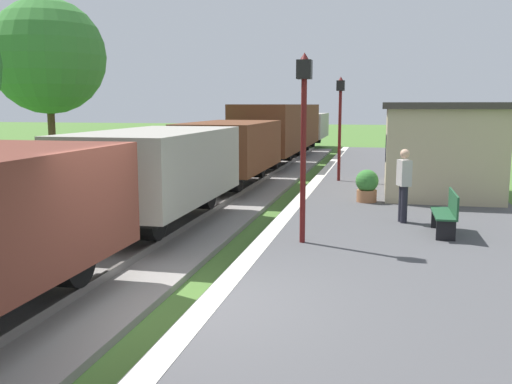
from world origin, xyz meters
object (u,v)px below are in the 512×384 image
potted_planter (367,185)px  tree_trackside_far (48,57)px  lamp_post_far (340,109)px  bench_near_hut (447,212)px  station_hut (438,147)px  freight_train (255,141)px  person_waiting (404,183)px  lamp_post_near (304,113)px

potted_planter → tree_trackside_far: bearing=162.7°
tree_trackside_far → lamp_post_far: bearing=3.1°
bench_near_hut → potted_planter: size_ratio=1.64×
station_hut → potted_planter: 3.46m
freight_train → lamp_post_far: (3.58, -2.20, 1.30)m
station_hut → bench_near_hut: 6.44m
bench_near_hut → lamp_post_far: bearing=109.5°
freight_train → person_waiting: 10.83m
freight_train → person_waiting: (5.59, -9.27, -0.32)m
bench_near_hut → potted_planter: 4.16m
person_waiting → lamp_post_near: size_ratio=0.46×
bench_near_hut → potted_planter: (-1.76, 3.77, 0.00)m
person_waiting → potted_planter: bearing=-89.5°
freight_train → lamp_post_near: (3.58, -11.72, 1.30)m
freight_train → potted_planter: 8.13m
tree_trackside_far → person_waiting: bearing=-26.3°
lamp_post_near → freight_train: bearing=107.0°
freight_train → lamp_post_far: 4.40m
potted_planter → lamp_post_near: (-1.12, -5.13, 2.08)m
potted_planter → lamp_post_far: (-1.12, 4.39, 2.08)m
lamp_post_far → person_waiting: bearing=-74.1°
bench_near_hut → freight_train: bearing=121.9°
potted_planter → tree_trackside_far: (-12.18, 3.79, 4.06)m
bench_near_hut → lamp_post_far: lamp_post_far is taller
freight_train → lamp_post_near: size_ratio=10.59×
freight_train → bench_near_hut: freight_train is taller
lamp_post_far → tree_trackside_far: tree_trackside_far is taller
tree_trackside_far → freight_train: bearing=20.5°
potted_planter → lamp_post_near: size_ratio=0.25×
lamp_post_near → lamp_post_far: same height
freight_train → tree_trackside_far: tree_trackside_far is taller
lamp_post_far → tree_trackside_far: 11.26m
person_waiting → tree_trackside_far: 15.03m
bench_near_hut → person_waiting: bearing=128.5°
person_waiting → station_hut: bearing=-120.9°
station_hut → potted_planter: bearing=-129.1°
freight_train → tree_trackside_far: size_ratio=5.62×
freight_train → lamp_post_near: 12.32m
bench_near_hut → lamp_post_near: 3.80m
freight_train → potted_planter: freight_train is taller
person_waiting → lamp_post_near: lamp_post_near is taller
potted_planter → freight_train: bearing=125.5°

